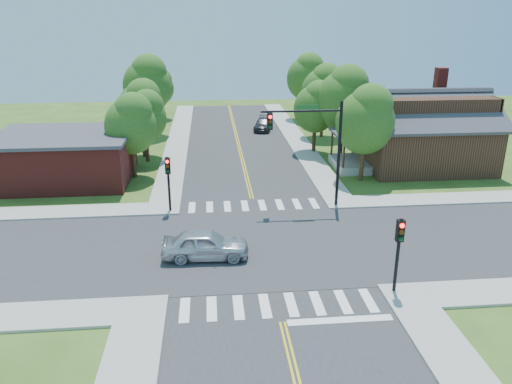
{
  "coord_description": "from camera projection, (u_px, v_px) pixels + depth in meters",
  "views": [
    {
      "loc": [
        -2.84,
        -25.47,
        12.54
      ],
      "look_at": [
        -0.14,
        2.94,
        2.2
      ],
      "focal_mm": 35.0,
      "sensor_mm": 36.0,
      "label": 1
    }
  ],
  "objects": [
    {
      "name": "tree_e_a",
      "position": [
        367.0,
        118.0,
        37.65
      ],
      "size": [
        4.47,
        4.25,
        7.61
      ],
      "color": "#382314",
      "rests_on": "ground"
    },
    {
      "name": "tree_bldg",
      "position": [
        145.0,
        115.0,
        42.96
      ],
      "size": [
        3.76,
        3.57,
        6.39
      ],
      "color": "#382314",
      "rests_on": "ground"
    },
    {
      "name": "signal_pole_nw",
      "position": [
        168.0,
        174.0,
        32.18
      ],
      "size": [
        0.34,
        0.42,
        3.8
      ],
      "color": "black",
      "rests_on": "ground"
    },
    {
      "name": "tree_w_b",
      "position": [
        142.0,
        106.0,
        44.25
      ],
      "size": [
        4.19,
        3.98,
        7.12
      ],
      "color": "#382314",
      "rests_on": "ground"
    },
    {
      "name": "crosswalk_north",
      "position": [
        254.0,
        205.0,
        34.15
      ],
      "size": [
        8.85,
        2.0,
        0.01
      ],
      "color": "white",
      "rests_on": "ground"
    },
    {
      "name": "signal_pole_se",
      "position": [
        399.0,
        242.0,
        22.69
      ],
      "size": [
        0.34,
        0.42,
        3.8
      ],
      "color": "black",
      "rests_on": "ground"
    },
    {
      "name": "road_ns",
      "position": [
        263.0,
        245.0,
        28.35
      ],
      "size": [
        10.0,
        90.0,
        0.04
      ],
      "primitive_type": "cube",
      "color": "#2D2D30",
      "rests_on": "ground"
    },
    {
      "name": "building_nw",
      "position": [
        64.0,
        157.0,
        38.82
      ],
      "size": [
        10.4,
        8.4,
        3.73
      ],
      "color": "maroon",
      "rests_on": "ground"
    },
    {
      "name": "tree_e_b",
      "position": [
        345.0,
        96.0,
        44.33
      ],
      "size": [
        4.89,
        4.65,
        8.31
      ],
      "color": "#382314",
      "rests_on": "ground"
    },
    {
      "name": "sidewalk_nw",
      "position": [
        55.0,
        170.0,
        41.74
      ],
      "size": [
        40.0,
        40.0,
        0.14
      ],
      "color": "#9E9B93",
      "rests_on": "ground"
    },
    {
      "name": "tree_e_c",
      "position": [
        324.0,
        89.0,
        51.37
      ],
      "size": [
        4.52,
        4.3,
        7.69
      ],
      "color": "#382314",
      "rests_on": "ground"
    },
    {
      "name": "signal_mast_ne",
      "position": [
        314.0,
        138.0,
        32.29
      ],
      "size": [
        5.3,
        0.42,
        7.2
      ],
      "color": "black",
      "rests_on": "ground"
    },
    {
      "name": "crosswalk_south",
      "position": [
        278.0,
        305.0,
        22.54
      ],
      "size": [
        8.85,
        2.0,
        0.01
      ],
      "color": "white",
      "rests_on": "ground"
    },
    {
      "name": "tree_w_a",
      "position": [
        131.0,
        122.0,
        38.59
      ],
      "size": [
        4.02,
        3.81,
        6.83
      ],
      "color": "#382314",
      "rests_on": "ground"
    },
    {
      "name": "centerline",
      "position": [
        263.0,
        245.0,
        28.35
      ],
      "size": [
        0.3,
        90.0,
        0.01
      ],
      "color": "gold",
      "rests_on": "ground"
    },
    {
      "name": "car_dgrey",
      "position": [
        263.0,
        125.0,
        55.77
      ],
      "size": [
        3.67,
        5.21,
        1.29
      ],
      "primitive_type": "imported",
      "rotation": [
        0.0,
        0.0,
        -0.22
      ],
      "color": "#292B2E",
      "rests_on": "ground"
    },
    {
      "name": "ground",
      "position": [
        263.0,
        246.0,
        28.36
      ],
      "size": [
        100.0,
        100.0,
        0.0
      ],
      "primitive_type": "plane",
      "color": "#355119",
      "rests_on": "ground"
    },
    {
      "name": "sidewalk_ne",
      "position": [
        420.0,
        160.0,
        44.55
      ],
      "size": [
        40.0,
        40.0,
        0.14
      ],
      "color": "#9E9B93",
      "rests_on": "ground"
    },
    {
      "name": "road_ew",
      "position": [
        263.0,
        245.0,
        28.35
      ],
      "size": [
        90.0,
        10.0,
        0.04
      ],
      "primitive_type": "cube",
      "color": "#2D2D30",
      "rests_on": "ground"
    },
    {
      "name": "tree_e_d",
      "position": [
        307.0,
        76.0,
        60.14
      ],
      "size": [
        4.74,
        4.51,
        8.06
      ],
      "color": "#382314",
      "rests_on": "ground"
    },
    {
      "name": "house_ne",
      "position": [
        424.0,
        128.0,
        41.89
      ],
      "size": [
        13.05,
        8.8,
        7.11
      ],
      "color": "black",
      "rests_on": "ground"
    },
    {
      "name": "tree_w_c",
      "position": [
        148.0,
        82.0,
        51.88
      ],
      "size": [
        5.03,
        4.78,
        8.55
      ],
      "color": "#382314",
      "rests_on": "ground"
    },
    {
      "name": "intersection_patch",
      "position": [
        263.0,
        246.0,
        28.36
      ],
      "size": [
        10.2,
        10.2,
        0.06
      ],
      "primitive_type": "cube",
      "color": "#2D2D30",
      "rests_on": "ground"
    },
    {
      "name": "stop_bar",
      "position": [
        340.0,
        321.0,
        21.47
      ],
      "size": [
        4.6,
        0.45,
        0.09
      ],
      "primitive_type": "cube",
      "color": "white",
      "rests_on": "ground"
    },
    {
      "name": "tree_house",
      "position": [
        316.0,
        106.0,
        45.64
      ],
      "size": [
        3.99,
        3.79,
        6.78
      ],
      "color": "#382314",
      "rests_on": "ground"
    },
    {
      "name": "car_silver",
      "position": [
        205.0,
        245.0,
        26.65
      ],
      "size": [
        2.28,
        4.8,
        1.58
      ],
      "primitive_type": "imported",
      "rotation": [
        0.0,
        0.0,
        1.53
      ],
      "color": "silver",
      "rests_on": "ground"
    },
    {
      "name": "tree_w_d",
      "position": [
        159.0,
        86.0,
        60.67
      ],
      "size": [
        3.64,
        3.45,
        6.18
      ],
      "color": "#382314",
      "rests_on": "ground"
    }
  ]
}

